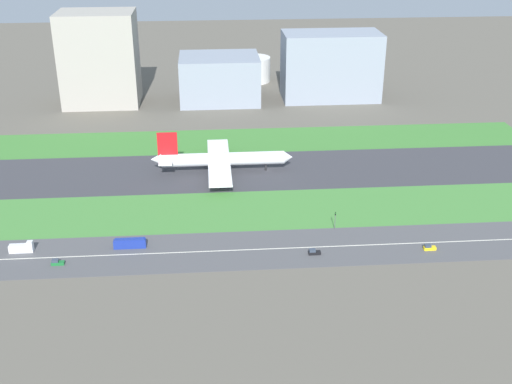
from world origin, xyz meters
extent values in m
plane|color=#5B564C|center=(0.00, 0.00, 0.00)|extent=(800.00, 800.00, 0.00)
cube|color=#38383D|center=(0.00, 0.00, 0.05)|extent=(280.00, 46.00, 0.10)
cube|color=#3D7A33|center=(0.00, 41.00, 0.05)|extent=(280.00, 36.00, 0.10)
cube|color=#427F38|center=(0.00, -41.00, 0.05)|extent=(280.00, 36.00, 0.10)
cube|color=#4C4C4F|center=(0.00, -73.00, 0.05)|extent=(280.00, 28.00, 0.10)
cube|color=silver|center=(0.00, -73.00, 0.11)|extent=(266.00, 0.50, 0.01)
cylinder|color=white|center=(-20.27, 0.00, 6.30)|extent=(56.00, 6.00, 6.00)
cone|color=white|center=(9.73, 0.00, 6.30)|extent=(4.00, 5.70, 5.70)
cone|color=white|center=(-50.77, 0.00, 7.10)|extent=(5.00, 5.40, 5.40)
cube|color=red|center=(-45.27, 0.00, 14.30)|extent=(9.00, 0.80, 11.00)
cube|color=white|center=(-46.27, 0.00, 7.30)|extent=(6.00, 16.00, 0.60)
cube|color=white|center=(-22.27, 15.00, 5.10)|extent=(10.00, 26.00, 1.00)
cylinder|color=gray|center=(-21.27, 9.00, 2.90)|extent=(5.00, 3.20, 3.20)
cube|color=white|center=(-22.27, -15.00, 5.10)|extent=(10.00, 26.00, 1.00)
cylinder|color=gray|center=(-21.27, -9.00, 2.90)|extent=(5.00, 3.20, 3.20)
cylinder|color=black|center=(-0.67, 0.00, 1.70)|extent=(1.00, 1.00, 3.20)
cylinder|color=black|center=(-24.27, 3.50, 1.70)|extent=(1.00, 1.00, 3.20)
cylinder|color=black|center=(-24.27, -3.50, 1.70)|extent=(1.00, 1.00, 3.20)
cube|color=yellow|center=(51.34, -78.00, 0.65)|extent=(4.40, 1.80, 1.10)
cube|color=#333D4C|center=(50.54, -78.00, 1.65)|extent=(2.20, 1.66, 0.90)
cube|color=#19662D|center=(-80.03, -78.00, 0.65)|extent=(4.40, 1.80, 1.10)
cube|color=#333D4C|center=(-80.83, -78.00, 1.65)|extent=(2.20, 1.66, 0.90)
cube|color=black|center=(9.46, -78.00, 0.65)|extent=(4.40, 1.80, 1.10)
cube|color=#333D4C|center=(8.66, -78.00, 1.65)|extent=(2.20, 1.66, 0.90)
cube|color=silver|center=(-94.73, -68.00, 1.50)|extent=(8.40, 2.50, 2.80)
cube|color=silver|center=(-91.53, -68.00, 3.50)|extent=(2.00, 2.30, 1.20)
cube|color=navy|center=(-56.34, -68.00, 1.60)|extent=(11.60, 2.50, 3.00)
cube|color=navy|center=(-56.24, -68.00, 3.35)|extent=(10.80, 2.30, 0.50)
cylinder|color=#4C4C51|center=(20.15, -60.00, 3.10)|extent=(0.24, 0.24, 6.00)
cube|color=black|center=(20.15, -60.00, 6.70)|extent=(0.36, 0.36, 1.20)
sphere|color=#19D826|center=(20.15, -60.20, 7.00)|extent=(0.24, 0.24, 0.24)
cube|color=#9E998E|center=(-90.00, 114.00, 27.52)|extent=(44.64, 32.88, 55.03)
cube|color=gray|center=(-18.71, 114.00, 13.94)|extent=(48.21, 37.97, 27.87)
cube|color=gray|center=(50.15, 114.00, 20.45)|extent=(59.41, 30.21, 40.90)
cylinder|color=silver|center=(4.79, 159.00, 8.22)|extent=(24.66, 24.66, 16.44)
cylinder|color=silver|center=(39.91, 159.00, 8.08)|extent=(19.50, 19.50, 16.16)
cylinder|color=silver|center=(71.76, 159.00, 8.42)|extent=(18.41, 18.41, 16.84)
camera|label=1|loc=(-26.90, -273.73, 115.74)|focal=45.11mm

